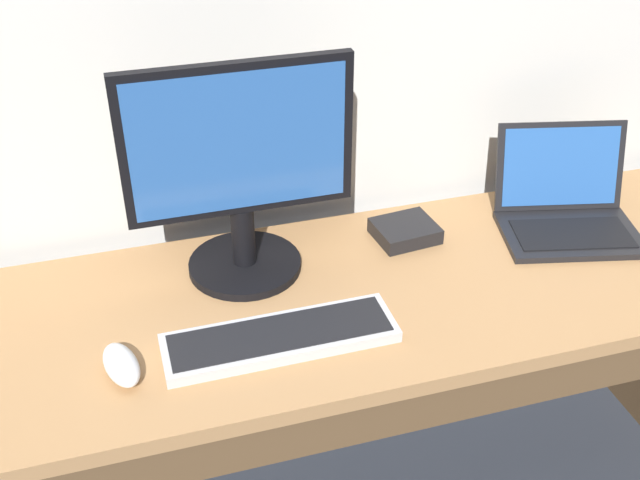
# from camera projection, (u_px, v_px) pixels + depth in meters

# --- Properties ---
(desk) EXTENTS (1.89, 0.59, 0.73)m
(desk) POSITION_uv_depth(u_px,v_px,m) (359.00, 352.00, 1.69)
(desk) COLOR #A87A4C
(desk) RESTS_ON ground
(laptop_black) EXTENTS (0.36, 0.33, 0.22)m
(laptop_black) POSITION_uv_depth(u_px,v_px,m) (566.00, 207.00, 1.80)
(laptop_black) COLOR black
(laptop_black) RESTS_ON desk
(external_monitor) EXTENTS (0.46, 0.24, 0.47)m
(external_monitor) POSITION_uv_depth(u_px,v_px,m) (240.00, 177.00, 1.55)
(external_monitor) COLOR black
(external_monitor) RESTS_ON desk
(wired_keyboard) EXTENTS (0.45, 0.13, 0.03)m
(wired_keyboard) POSITION_uv_depth(u_px,v_px,m) (280.00, 338.00, 1.47)
(wired_keyboard) COLOR #BCBCC1
(wired_keyboard) RESTS_ON desk
(computer_mouse) EXTENTS (0.08, 0.13, 0.04)m
(computer_mouse) POSITION_uv_depth(u_px,v_px,m) (121.00, 365.00, 1.39)
(computer_mouse) COLOR white
(computer_mouse) RESTS_ON desk
(external_drive_box) EXTENTS (0.15, 0.13, 0.04)m
(external_drive_box) POSITION_uv_depth(u_px,v_px,m) (405.00, 231.00, 1.77)
(external_drive_box) COLOR black
(external_drive_box) RESTS_ON desk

